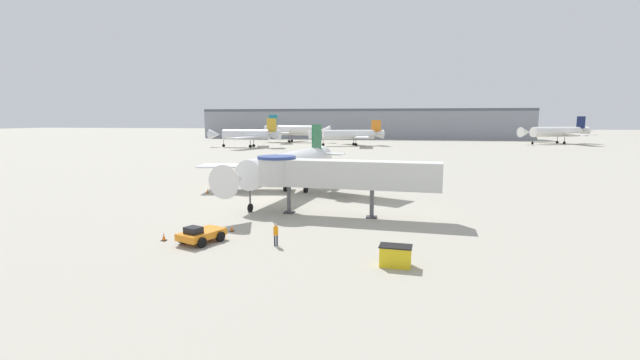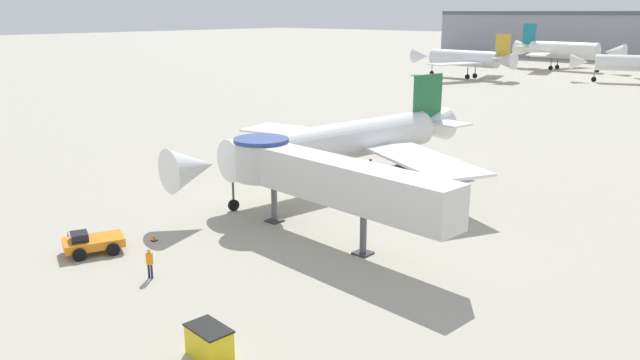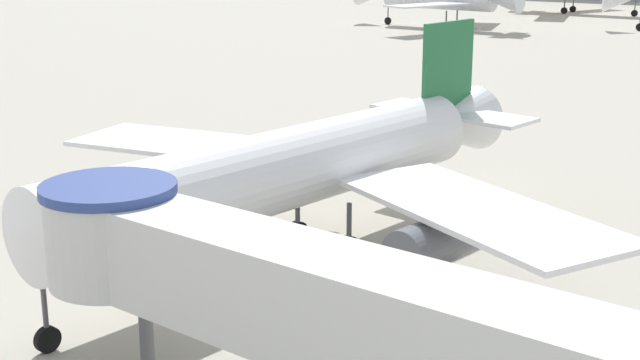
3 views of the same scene
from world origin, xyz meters
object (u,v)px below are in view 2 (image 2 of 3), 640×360
object	(u,v)px
ground_crew_marshaller	(150,262)
traffic_cone_port_wing	(249,164)
jet_bridge	(319,176)
background_jet_gold_tail	(466,58)
main_airplane	(343,143)
traffic_cone_near_nose	(154,237)
traffic_cone_apron_front	(68,236)
service_container_yellow	(209,342)
background_jet_teal_tail	(562,50)
pushback_tug_orange	(92,242)

from	to	relation	value
ground_crew_marshaller	traffic_cone_port_wing	bearing A→B (deg)	99.19
jet_bridge	background_jet_gold_tail	bearing A→B (deg)	118.58
main_airplane	traffic_cone_near_nose	distance (m)	19.81
traffic_cone_apron_front	traffic_cone_port_wing	distance (m)	23.16
main_airplane	service_container_yellow	xyz separation A→B (m)	(13.83, -26.37, -3.19)
ground_crew_marshaller	background_jet_teal_tail	xyz separation A→B (m)	(-33.39, 150.54, 4.16)
pushback_tug_orange	service_container_yellow	size ratio (longest dim) A/B	1.81
jet_bridge	pushback_tug_orange	distance (m)	15.45
background_jet_teal_tail	traffic_cone_port_wing	bearing A→B (deg)	-168.59
main_airplane	background_jet_gold_tail	bearing A→B (deg)	120.87
service_container_yellow	traffic_cone_apron_front	bearing A→B (deg)	170.83
pushback_tug_orange	traffic_cone_port_wing	xyz separation A→B (m)	(-9.49, 22.35, -0.40)
main_airplane	background_jet_teal_tail	distance (m)	130.60
ground_crew_marshaller	background_jet_teal_tail	world-z (taller)	background_jet_teal_tail
main_airplane	traffic_cone_near_nose	world-z (taller)	main_airplane
jet_bridge	background_jet_teal_tail	bearing A→B (deg)	109.58
pushback_tug_orange	service_container_yellow	world-z (taller)	pushback_tug_orange
traffic_cone_apron_front	background_jet_gold_tail	size ratio (longest dim) A/B	0.02
traffic_cone_near_nose	ground_crew_marshaller	xyz separation A→B (m)	(5.14, -3.73, 0.76)
main_airplane	traffic_cone_port_wing	bearing A→B (deg)	-166.59
traffic_cone_port_wing	ground_crew_marshaller	bearing A→B (deg)	-54.58
ground_crew_marshaller	traffic_cone_near_nose	bearing A→B (deg)	117.78
jet_bridge	service_container_yellow	bearing A→B (deg)	-61.66
traffic_cone_near_nose	traffic_cone_port_wing	world-z (taller)	traffic_cone_port_wing
traffic_cone_near_nose	background_jet_gold_tail	distance (m)	117.06
background_jet_teal_tail	main_airplane	bearing A→B (deg)	-163.59
traffic_cone_near_nose	background_jet_gold_tail	size ratio (longest dim) A/B	0.02
traffic_cone_near_nose	background_jet_gold_tail	xyz separation A→B (m)	(-37.05, 110.96, 4.25)
ground_crew_marshaller	background_jet_gold_tail	distance (m)	122.25
service_container_yellow	traffic_cone_port_wing	world-z (taller)	service_container_yellow
traffic_cone_near_nose	background_jet_teal_tail	distance (m)	149.59
pushback_tug_orange	jet_bridge	bearing A→B (deg)	73.98
background_jet_gold_tail	traffic_cone_port_wing	bearing A→B (deg)	18.26
service_container_yellow	jet_bridge	bearing A→B (deg)	113.42
traffic_cone_near_nose	ground_crew_marshaller	size ratio (longest dim) A/B	0.34
background_jet_gold_tail	background_jet_teal_tail	distance (m)	36.92
traffic_cone_port_wing	service_container_yellow	bearing A→B (deg)	-45.23
main_airplane	jet_bridge	size ratio (longest dim) A/B	1.61
service_container_yellow	traffic_cone_near_nose	distance (m)	16.08
main_airplane	background_jet_gold_tail	distance (m)	98.97
service_container_yellow	traffic_cone_near_nose	bearing A→B (deg)	154.57
pushback_tug_orange	background_jet_teal_tail	bearing A→B (deg)	122.47
main_airplane	jet_bridge	xyz separation A→B (m)	(7.42, -11.57, 0.54)
ground_crew_marshaller	service_container_yellow	bearing A→B (deg)	-44.91
traffic_cone_port_wing	main_airplane	bearing A→B (deg)	4.95
traffic_cone_apron_front	traffic_cone_near_nose	world-z (taller)	traffic_cone_apron_front
service_container_yellow	traffic_cone_near_nose	size ratio (longest dim) A/B	3.71
jet_bridge	traffic_cone_apron_front	bearing A→B (deg)	-132.12
service_container_yellow	background_jet_gold_tail	bearing A→B (deg)	113.63
main_airplane	traffic_cone_near_nose	bearing A→B (deg)	-83.56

